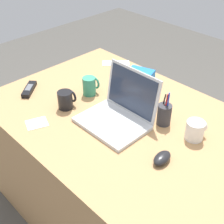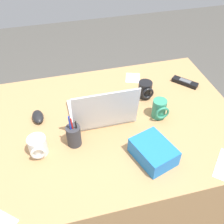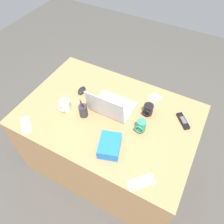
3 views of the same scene
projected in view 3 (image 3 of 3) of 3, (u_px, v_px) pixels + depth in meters
The scene contains 13 objects.
ground_plane at pixel (109, 158), 2.30m from camera, with size 6.00×6.00×0.00m, color #4C4944.
desk at pixel (109, 139), 2.02m from camera, with size 1.41×0.96×0.75m, color tan.
laptop at pixel (111, 106), 1.72m from camera, with size 0.33×0.28×0.24m.
computer_mouse at pixel (82, 90), 1.87m from camera, with size 0.06×0.10×0.04m, color black.
coffee_mug_white at pixel (148, 110), 1.70m from camera, with size 0.08×0.09×0.09m.
coffee_mug_tall at pixel (65, 105), 1.73m from camera, with size 0.08×0.10×0.09m.
coffee_mug_spare at pixel (141, 126), 1.59m from camera, with size 0.07×0.08×0.10m.
cordless_phone at pixel (183, 121), 1.67m from camera, with size 0.14×0.15×0.03m.
pen_holder at pixel (83, 111), 1.68m from camera, with size 0.07×0.07×0.18m.
snack_bag at pixel (110, 146), 1.50m from camera, with size 0.14×0.19×0.08m, color blue.
paper_note_near_laptop at pixel (141, 182), 1.37m from camera, with size 0.07×0.18×0.00m, color white.
paper_note_left at pixel (155, 98), 1.84m from camera, with size 0.08×0.10×0.00m, color white.
paper_note_right at pixel (26, 125), 1.66m from camera, with size 0.17×0.07×0.00m, color white.
Camera 3 is at (-0.54, 0.95, 2.09)m, focal length 34.71 mm.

